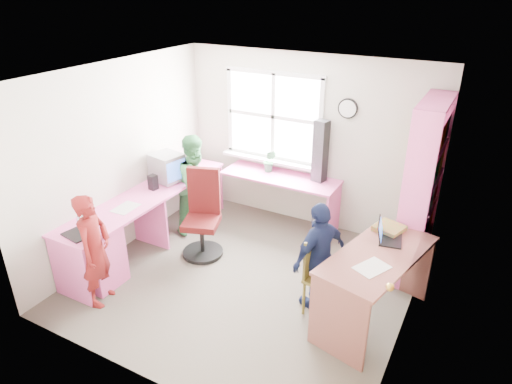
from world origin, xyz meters
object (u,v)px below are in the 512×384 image
bookshelf (421,194)px  cd_tower (320,151)px  person_navy (319,256)px  laptop_right (386,236)px  right_desk (376,273)px  person_green (197,184)px  wooden_chair (321,272)px  laptop_left (81,230)px  swivel_chair (203,219)px  crt_monitor (167,167)px  potted_plant (270,161)px  person_red (95,250)px  l_desk (141,231)px

bookshelf → cd_tower: (-1.38, 0.35, 0.17)m
bookshelf → person_navy: (-0.76, -1.20, -0.39)m
laptop_right → right_desk: bearing=170.0°
person_green → person_navy: bearing=-97.6°
right_desk → wooden_chair: bearing=-155.9°
bookshelf → laptop_left: bookshelf is taller
swivel_chair → crt_monitor: (-0.74, 0.27, 0.46)m
cd_tower → crt_monitor: bearing=-137.9°
right_desk → laptop_left: size_ratio=4.43×
crt_monitor → person_green: person_green is taller
right_desk → laptop_right: laptop_right is taller
bookshelf → swivel_chair: bearing=-159.9°
potted_plant → person_red: 2.69m
bookshelf → cd_tower: size_ratio=2.49×
cd_tower → swivel_chair: bearing=-116.8°
laptop_right → person_green: size_ratio=0.25×
wooden_chair → person_green: bearing=165.1°
laptop_right → cd_tower: bearing=34.0°
right_desk → person_green: (-2.68, 0.73, 0.11)m
l_desk → swivel_chair: size_ratio=2.63×
swivel_chair → person_green: (-0.41, 0.46, 0.21)m
person_red → bookshelf: bearing=-70.0°
laptop_left → laptop_right: 3.23m
potted_plant → bookshelf: bearing=-8.4°
cd_tower → person_navy: size_ratio=0.69×
laptop_left → cd_tower: bearing=65.5°
laptop_right → person_red: person_red is taller
right_desk → laptop_right: (-0.00, 0.30, 0.27)m
l_desk → right_desk: (2.79, 0.31, 0.13)m
cd_tower → person_green: (-1.47, -0.79, -0.48)m
laptop_right → wooden_chair: bearing=115.8°
wooden_chair → crt_monitor: 2.60m
person_green → person_navy: person_green is taller
crt_monitor → person_navy: 2.51m
l_desk → swivel_chair: bearing=48.0°
cd_tower → person_navy: bearing=-54.6°
potted_plant → person_green: size_ratio=0.24×
crt_monitor → cd_tower: cd_tower is taller
bookshelf → potted_plant: bookshelf is taller
crt_monitor → laptop_left: 1.58m
l_desk → bookshelf: bookshelf is taller
l_desk → cd_tower: 2.52m
swivel_chair → person_navy: (1.68, -0.30, 0.13)m
l_desk → cd_tower: bearing=49.1°
cd_tower → person_red: size_ratio=0.66×
laptop_right → person_navy: person_navy is taller
right_desk → potted_plant: potted_plant is taller
person_green → person_navy: (2.09, -0.76, -0.08)m
swivel_chair → person_navy: bearing=-29.7°
right_desk → bookshelf: bookshelf is taller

